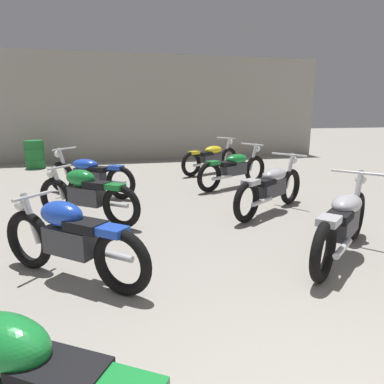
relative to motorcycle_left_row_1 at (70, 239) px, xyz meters
The scene contains 9 objects.
back_wall 9.18m from the motorcycle_left_row_1, 79.80° to the left, with size 13.10×0.24×3.60m, color #9E998E.
motorcycle_left_row_1 is the anchor object (origin of this frame).
motorcycle_left_row_2 1.96m from the motorcycle_left_row_1, 88.77° to the left, with size 1.63×1.29×0.88m.
motorcycle_left_row_3 3.79m from the motorcycle_left_row_1, 90.09° to the left, with size 1.83×1.36×0.97m.
motorcycle_right_row_1 3.12m from the motorcycle_left_row_1, ahead, with size 1.72×1.49×0.97m.
motorcycle_right_row_2 3.62m from the motorcycle_left_row_1, 30.31° to the left, with size 1.84×1.34×0.97m.
motorcycle_right_row_3 5.00m from the motorcycle_left_row_1, 50.50° to the left, with size 1.99×1.12×0.97m.
motorcycle_right_row_4 6.58m from the motorcycle_left_row_1, 60.98° to the left, with size 1.95×1.18×0.97m.
oil_drum 8.01m from the motorcycle_left_row_1, 103.11° to the left, with size 0.59×0.59×0.85m.
Camera 1 is at (-1.15, -0.52, 1.75)m, focal length 32.40 mm.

